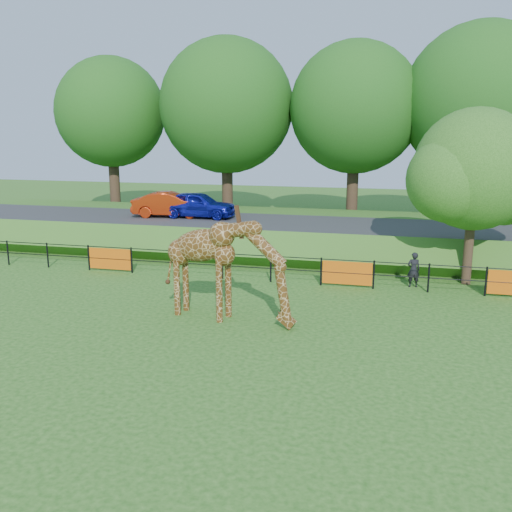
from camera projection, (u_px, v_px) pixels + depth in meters
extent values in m
plane|color=#215214|center=(205.00, 360.00, 15.08)|extent=(90.00, 90.00, 0.00)
cube|color=#215214|center=(302.00, 233.00, 29.61)|extent=(40.00, 9.00, 1.30)
cube|color=#2D2D2F|center=(297.00, 224.00, 28.03)|extent=(40.00, 5.00, 0.12)
imported|color=#151CB0|center=(198.00, 205.00, 29.50)|extent=(3.96, 1.62, 1.35)
imported|color=#BC2E0D|center=(171.00, 204.00, 29.75)|extent=(4.09, 1.96, 1.29)
imported|color=black|center=(414.00, 270.00, 21.81)|extent=(0.56, 0.44, 1.36)
cylinder|color=#322116|center=(469.00, 244.00, 22.04)|extent=(0.36, 0.36, 3.20)
sphere|color=#255417|center=(475.00, 169.00, 21.41)|extent=(4.60, 4.60, 4.60)
sphere|color=#255417|center=(504.00, 181.00, 21.89)|extent=(3.45, 3.45, 3.45)
sphere|color=#255417|center=(450.00, 180.00, 21.05)|extent=(3.22, 3.22, 3.22)
cylinder|color=#322116|center=(114.00, 180.00, 38.65)|extent=(0.70, 0.70, 5.00)
sphere|color=#1C5516|center=(111.00, 112.00, 37.66)|extent=(7.20, 7.20, 7.20)
cylinder|color=#322116|center=(227.00, 183.00, 36.76)|extent=(0.70, 0.70, 5.00)
sphere|color=#1C5516|center=(226.00, 106.00, 35.70)|extent=(8.40, 8.40, 8.40)
cylinder|color=#322116|center=(352.00, 186.00, 34.88)|extent=(0.70, 0.70, 5.00)
sphere|color=#1C5516|center=(355.00, 108.00, 33.85)|extent=(7.80, 7.80, 7.80)
cylinder|color=#322116|center=(473.00, 189.00, 33.23)|extent=(0.70, 0.70, 5.00)
sphere|color=#1C5516|center=(481.00, 102.00, 32.14)|extent=(8.80, 8.80, 8.80)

